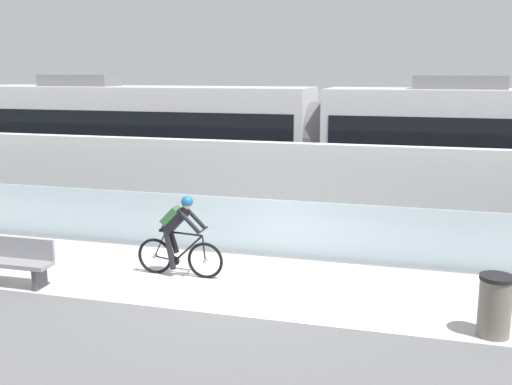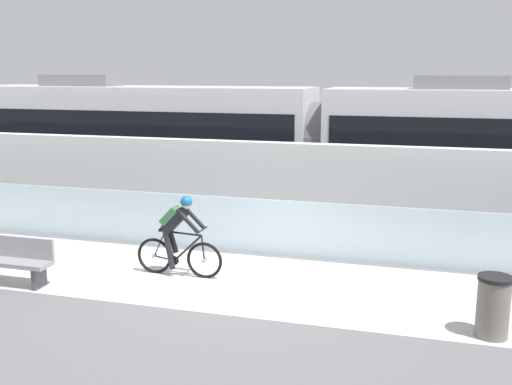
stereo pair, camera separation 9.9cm
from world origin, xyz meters
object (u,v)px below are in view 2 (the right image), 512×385
at_px(trash_bin, 493,307).
at_px(bench, 12,260).
at_px(tram, 319,142).
at_px(cyclist_on_bike, 178,236).

bearing_deg(trash_bin, bench, -179.76).
bearing_deg(bench, tram, 62.12).
relative_size(trash_bin, bench, 0.60).
bearing_deg(tram, bench, -117.88).
bearing_deg(tram, cyclist_on_bike, -102.41).
height_order(cyclist_on_bike, trash_bin, cyclist_on_bike).
bearing_deg(cyclist_on_bike, tram, 77.59).
relative_size(tram, trash_bin, 23.50).
bearing_deg(bench, trash_bin, 0.24).
distance_m(tram, trash_bin, 9.19).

